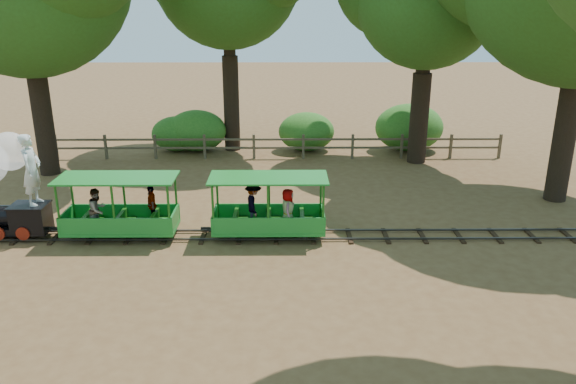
{
  "coord_description": "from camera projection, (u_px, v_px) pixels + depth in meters",
  "views": [
    {
      "loc": [
        0.21,
        -14.09,
        6.15
      ],
      "look_at": [
        0.32,
        0.5,
        1.13
      ],
      "focal_mm": 35.0,
      "sensor_mm": 36.0,
      "label": 1
    }
  ],
  "objects": [
    {
      "name": "shrub_mid_e",
      "position": [
        306.0,
        132.0,
        23.86
      ],
      "size": [
        2.37,
        1.83,
        1.64
      ],
      "primitive_type": "ellipsoid",
      "color": "#2D6B1E",
      "rests_on": "ground"
    },
    {
      "name": "shrub_mid_w",
      "position": [
        197.0,
        131.0,
        23.81
      ],
      "size": [
        2.52,
        1.94,
        1.75
      ],
      "primitive_type": "ellipsoid",
      "color": "#2D6B1E",
      "rests_on": "ground"
    },
    {
      "name": "fence",
      "position": [
        279.0,
        145.0,
        22.7
      ],
      "size": [
        18.1,
        0.1,
        1.0
      ],
      "color": "brown",
      "rests_on": "ground"
    },
    {
      "name": "track",
      "position": [
        276.0,
        235.0,
        15.3
      ],
      "size": [
        22.0,
        1.0,
        0.1
      ],
      "color": "#3F3D3A",
      "rests_on": "ground"
    },
    {
      "name": "shrub_east",
      "position": [
        409.0,
        127.0,
        23.83
      ],
      "size": [
        2.89,
        2.22,
        2.0
      ],
      "primitive_type": "ellipsoid",
      "color": "#2D6B1E",
      "rests_on": "ground"
    },
    {
      "name": "carriage_front",
      "position": [
        120.0,
        213.0,
        15.02
      ],
      "size": [
        3.13,
        1.28,
        1.63
      ],
      "color": "#1D862A",
      "rests_on": "track"
    },
    {
      "name": "carriage_rear",
      "position": [
        267.0,
        212.0,
        15.06
      ],
      "size": [
        3.13,
        1.28,
        1.63
      ],
      "color": "#1D862A",
      "rests_on": "track"
    },
    {
      "name": "shrub_west",
      "position": [
        177.0,
        134.0,
        23.84
      ],
      "size": [
        2.14,
        1.64,
        1.48
      ],
      "primitive_type": "ellipsoid",
      "color": "#2D6B1E",
      "rests_on": "ground"
    },
    {
      "name": "ground",
      "position": [
        276.0,
        237.0,
        15.32
      ],
      "size": [
        90.0,
        90.0,
        0.0
      ],
      "primitive_type": "plane",
      "color": "brown",
      "rests_on": "ground"
    }
  ]
}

